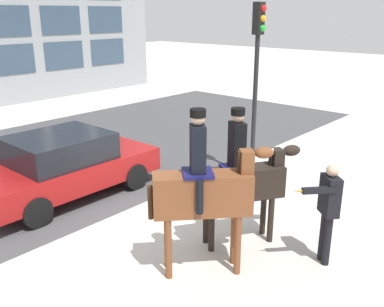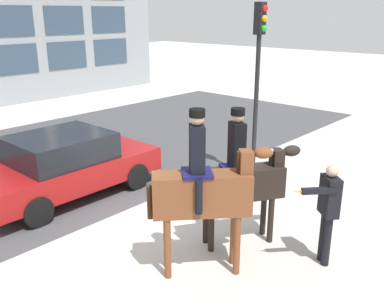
{
  "view_description": "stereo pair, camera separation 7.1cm",
  "coord_description": "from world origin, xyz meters",
  "px_view_note": "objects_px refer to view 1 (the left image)",
  "views": [
    {
      "loc": [
        -5.25,
        -6.09,
        4.06
      ],
      "look_at": [
        0.2,
        -1.27,
        1.64
      ],
      "focal_mm": 40.0,
      "sensor_mm": 36.0,
      "label": 1
    },
    {
      "loc": [
        -5.2,
        -6.15,
        4.06
      ],
      "look_at": [
        0.2,
        -1.27,
        1.64
      ],
      "focal_mm": 40.0,
      "sensor_mm": 36.0,
      "label": 2
    }
  ],
  "objects_px": {
    "pedestrian_bystander": "(328,206)",
    "street_car_near_lane": "(64,165)",
    "traffic_light": "(257,65)",
    "mounted_horse_lead": "(205,190)",
    "mounted_horse_companion": "(242,179)"
  },
  "relations": [
    {
      "from": "street_car_near_lane",
      "to": "traffic_light",
      "type": "bearing_deg",
      "value": -34.57
    },
    {
      "from": "street_car_near_lane",
      "to": "traffic_light",
      "type": "relative_size",
      "value": 0.97
    },
    {
      "from": "mounted_horse_companion",
      "to": "pedestrian_bystander",
      "type": "relative_size",
      "value": 1.44
    },
    {
      "from": "mounted_horse_companion",
      "to": "street_car_near_lane",
      "type": "distance_m",
      "value": 4.39
    },
    {
      "from": "mounted_horse_lead",
      "to": "mounted_horse_companion",
      "type": "bearing_deg",
      "value": 47.37
    },
    {
      "from": "pedestrian_bystander",
      "to": "mounted_horse_lead",
      "type": "bearing_deg",
      "value": -0.22
    },
    {
      "from": "mounted_horse_lead",
      "to": "pedestrian_bystander",
      "type": "height_order",
      "value": "mounted_horse_lead"
    },
    {
      "from": "pedestrian_bystander",
      "to": "street_car_near_lane",
      "type": "xyz_separation_m",
      "value": [
        -1.31,
        5.72,
        -0.29
      ]
    },
    {
      "from": "mounted_horse_lead",
      "to": "traffic_light",
      "type": "xyz_separation_m",
      "value": [
        4.0,
        1.74,
        1.42
      ]
    },
    {
      "from": "traffic_light",
      "to": "mounted_horse_companion",
      "type": "bearing_deg",
      "value": -150.08
    },
    {
      "from": "mounted_horse_lead",
      "to": "street_car_near_lane",
      "type": "xyz_separation_m",
      "value": [
        0.21,
        4.35,
        -0.68
      ]
    },
    {
      "from": "mounted_horse_companion",
      "to": "pedestrian_bystander",
      "type": "height_order",
      "value": "mounted_horse_companion"
    },
    {
      "from": "mounted_horse_lead",
      "to": "traffic_light",
      "type": "bearing_deg",
      "value": 66.0
    },
    {
      "from": "mounted_horse_lead",
      "to": "street_car_near_lane",
      "type": "bearing_deg",
      "value": 129.71
    },
    {
      "from": "pedestrian_bystander",
      "to": "street_car_near_lane",
      "type": "bearing_deg",
      "value": -35.49
    }
  ]
}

